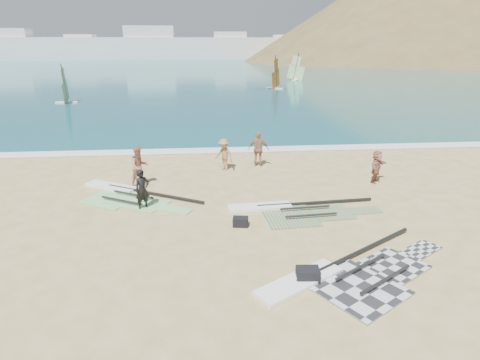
{
  "coord_description": "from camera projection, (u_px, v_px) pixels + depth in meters",
  "views": [
    {
      "loc": [
        -0.8,
        -10.58,
        6.01
      ],
      "look_at": [
        0.52,
        4.0,
        1.0
      ],
      "focal_mm": 30.0,
      "sensor_mm": 36.0,
      "label": 1
    }
  ],
  "objects": [
    {
      "name": "sea",
      "position": [
        204.0,
        62.0,
        136.36
      ],
      "size": [
        300.0,
        240.0,
        0.06
      ],
      "primitive_type": "cube",
      "color": "#0B4A4F",
      "rests_on": "ground"
    },
    {
      "name": "beachgoer_left",
      "position": [
        140.0,
        167.0,
        17.52
      ],
      "size": [
        1.1,
        1.05,
        1.79
      ],
      "primitive_type": "imported",
      "rotation": [
        0.0,
        0.0,
        0.58
      ],
      "color": "#AA6852",
      "rests_on": "ground"
    },
    {
      "name": "rig_grey",
      "position": [
        347.0,
        275.0,
        10.89
      ],
      "size": [
        6.17,
        4.51,
        0.2
      ],
      "rotation": [
        0.0,
        0.0,
        0.56
      ],
      "color": "#28292B",
      "rests_on": "ground"
    },
    {
      "name": "rig_orange",
      "position": [
        292.0,
        210.0,
        15.08
      ],
      "size": [
        5.77,
        2.34,
        0.2
      ],
      "rotation": [
        0.0,
        0.0,
        0.08
      ],
      "color": "orange",
      "rests_on": "ground"
    },
    {
      "name": "headland_main",
      "position": [
        445.0,
        61.0,
        141.76
      ],
      "size": [
        143.0,
        143.0,
        45.0
      ],
      "primitive_type": "cone",
      "color": "brown",
      "rests_on": "ground"
    },
    {
      "name": "beachgoer_right",
      "position": [
        377.0,
        166.0,
        18.04
      ],
      "size": [
        1.28,
        1.31,
        1.5
      ],
      "primitive_type": "imported",
      "rotation": [
        0.0,
        0.0,
        0.8
      ],
      "color": "#AB6E5B",
      "rests_on": "ground"
    },
    {
      "name": "windsurfer_right",
      "position": [
        296.0,
        73.0,
        67.45
      ],
      "size": [
        2.77,
        2.55,
        4.52
      ],
      "rotation": [
        0.0,
        0.0,
        1.13
      ],
      "color": "white",
      "rests_on": "ground"
    },
    {
      "name": "surf_line",
      "position": [
        218.0,
        151.0,
        23.58
      ],
      "size": [
        300.0,
        1.2,
        0.04
      ],
      "primitive_type": "cube",
      "color": "white",
      "rests_on": "ground"
    },
    {
      "name": "person_wetsuit",
      "position": [
        142.0,
        190.0,
        15.06
      ],
      "size": [
        0.69,
        0.64,
        1.58
      ],
      "primitive_type": "imported",
      "rotation": [
        0.0,
        0.0,
        0.6
      ],
      "color": "black",
      "rests_on": "ground"
    },
    {
      "name": "rig_green",
      "position": [
        126.0,
        195.0,
        16.63
      ],
      "size": [
        5.29,
        4.23,
        0.2
      ],
      "rotation": [
        0.0,
        0.0,
        -0.52
      ],
      "color": "green",
      "rests_on": "ground"
    },
    {
      "name": "windsurfer_left",
      "position": [
        65.0,
        91.0,
        42.0
      ],
      "size": [
        2.27,
        2.72,
        4.06
      ],
      "rotation": [
        0.0,
        0.0,
        0.1
      ],
      "color": "white",
      "rests_on": "ground"
    },
    {
      "name": "ground",
      "position": [
        235.0,
        255.0,
        11.99
      ],
      "size": [
        300.0,
        300.0,
        0.0
      ],
      "primitive_type": "plane",
      "color": "tan",
      "rests_on": "ground"
    },
    {
      "name": "beachgoer_back",
      "position": [
        259.0,
        149.0,
        20.38
      ],
      "size": [
        1.12,
        0.65,
        1.79
      ],
      "primitive_type": "imported",
      "rotation": [
        0.0,
        0.0,
        2.93
      ],
      "color": "#9F7455",
      "rests_on": "ground"
    },
    {
      "name": "gear_bag_near",
      "position": [
        308.0,
        275.0,
        10.61
      ],
      "size": [
        0.63,
        0.48,
        0.38
      ],
      "primitive_type": "cube",
      "rotation": [
        0.0,
        0.0,
        -0.07
      ],
      "color": "black",
      "rests_on": "ground"
    },
    {
      "name": "beachgoer_mid",
      "position": [
        224.0,
        155.0,
        19.78
      ],
      "size": [
        1.16,
        1.13,
        1.6
      ],
      "primitive_type": "imported",
      "rotation": [
        0.0,
        0.0,
        -0.74
      ],
      "color": "#956C4D",
      "rests_on": "ground"
    },
    {
      "name": "windsurfer_centre",
      "position": [
        276.0,
        79.0,
        55.12
      ],
      "size": [
        2.48,
        2.62,
        4.52
      ],
      "rotation": [
        0.0,
        0.0,
        -0.55
      ],
      "color": "white",
      "rests_on": "ground"
    },
    {
      "name": "gear_bag_far",
      "position": [
        241.0,
        222.0,
        13.86
      ],
      "size": [
        0.58,
        0.45,
        0.32
      ],
      "primitive_type": "cube",
      "rotation": [
        0.0,
        0.0,
        -0.16
      ],
      "color": "black",
      "rests_on": "ground"
    },
    {
      "name": "far_town",
      "position": [
        162.0,
        47.0,
        150.52
      ],
      "size": [
        160.0,
        8.0,
        12.0
      ],
      "color": "white",
      "rests_on": "ground"
    }
  ]
}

